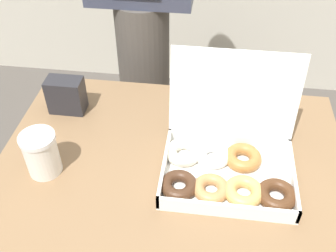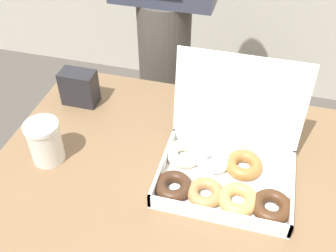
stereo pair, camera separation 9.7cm
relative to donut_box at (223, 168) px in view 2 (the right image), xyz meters
name	(u,v)px [view 2 (the right image)]	position (x,y,z in m)	size (l,w,h in m)	color
table	(171,239)	(-0.14, 0.02, -0.41)	(0.95, 0.71, 0.74)	brown
donut_box	(223,168)	(0.00, 0.00, 0.00)	(0.37, 0.28, 0.29)	white
coffee_cup	(45,142)	(-0.47, -0.05, 0.02)	(0.09, 0.09, 0.12)	silver
napkin_holder	(79,88)	(-0.49, 0.20, 0.02)	(0.11, 0.06, 0.11)	#232328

